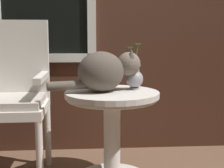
{
  "coord_description": "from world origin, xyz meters",
  "views": [
    {
      "loc": [
        -0.01,
        -1.95,
        0.96
      ],
      "look_at": [
        0.14,
        0.09,
        0.66
      ],
      "focal_mm": 51.66,
      "sensor_mm": 36.0,
      "label": 1
    }
  ],
  "objects_px": {
    "wicker_chair": "(9,90)",
    "cat": "(104,71)",
    "wicker_side_table": "(112,122)",
    "pewter_vase_with_ivy": "(135,76)"
  },
  "relations": [
    {
      "from": "wicker_chair",
      "to": "cat",
      "type": "distance_m",
      "value": 0.68
    },
    {
      "from": "cat",
      "to": "pewter_vase_with_ivy",
      "type": "relative_size",
      "value": 1.96
    },
    {
      "from": "wicker_side_table",
      "to": "wicker_chair",
      "type": "xyz_separation_m",
      "value": [
        -0.69,
        0.18,
        0.19
      ]
    },
    {
      "from": "wicker_side_table",
      "to": "pewter_vase_with_ivy",
      "type": "distance_m",
      "value": 0.34
    },
    {
      "from": "wicker_chair",
      "to": "cat",
      "type": "xyz_separation_m",
      "value": [
        0.64,
        -0.17,
        0.15
      ]
    },
    {
      "from": "wicker_chair",
      "to": "pewter_vase_with_ivy",
      "type": "relative_size",
      "value": 3.54
    },
    {
      "from": "wicker_side_table",
      "to": "cat",
      "type": "distance_m",
      "value": 0.34
    },
    {
      "from": "wicker_chair",
      "to": "pewter_vase_with_ivy",
      "type": "bearing_deg",
      "value": -6.4
    },
    {
      "from": "wicker_side_table",
      "to": "wicker_chair",
      "type": "bearing_deg",
      "value": 165.6
    },
    {
      "from": "wicker_side_table",
      "to": "pewter_vase_with_ivy",
      "type": "bearing_deg",
      "value": 27.72
    }
  ]
}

